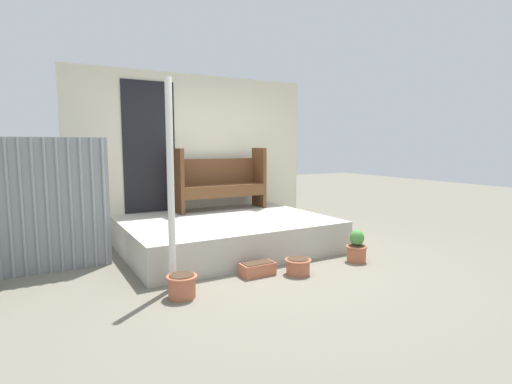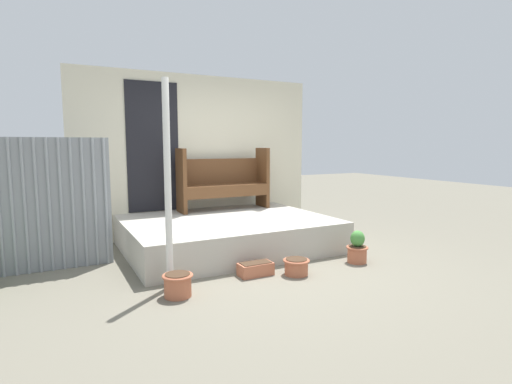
# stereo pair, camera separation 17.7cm
# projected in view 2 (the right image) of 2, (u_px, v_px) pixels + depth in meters

# --- Properties ---
(ground_plane) EXTENTS (24.00, 24.00, 0.00)m
(ground_plane) POSITION_uv_depth(u_px,v_px,m) (270.00, 267.00, 4.85)
(ground_plane) COLOR #706B5B
(porch_slab) EXTENTS (2.81, 2.16, 0.43)m
(porch_slab) POSITION_uv_depth(u_px,v_px,m) (227.00, 233.00, 5.74)
(porch_slab) COLOR #B7B2A5
(porch_slab) RESTS_ON ground_plane
(house_wall) EXTENTS (4.01, 0.08, 2.60)m
(house_wall) POSITION_uv_depth(u_px,v_px,m) (198.00, 155.00, 6.57)
(house_wall) COLOR beige
(house_wall) RESTS_ON ground_plane
(support_post) EXTENTS (0.07, 0.07, 2.14)m
(support_post) POSITION_uv_depth(u_px,v_px,m) (168.00, 186.00, 4.04)
(support_post) COLOR white
(support_post) RESTS_ON ground_plane
(bench) EXTENTS (1.48, 0.41, 0.99)m
(bench) POSITION_uv_depth(u_px,v_px,m) (223.00, 179.00, 6.47)
(bench) COLOR brown
(bench) RESTS_ON porch_slab
(flower_pot_left) EXTENTS (0.30, 0.30, 0.23)m
(flower_pot_left) POSITION_uv_depth(u_px,v_px,m) (178.00, 284.00, 3.91)
(flower_pot_left) COLOR #B26042
(flower_pot_left) RESTS_ON ground_plane
(flower_pot_middle) EXTENTS (0.31, 0.31, 0.19)m
(flower_pot_middle) POSITION_uv_depth(u_px,v_px,m) (296.00, 266.00, 4.56)
(flower_pot_middle) COLOR #B26042
(flower_pot_middle) RESTS_ON ground_plane
(flower_pot_right) EXTENTS (0.28, 0.28, 0.41)m
(flower_pot_right) POSITION_uv_depth(u_px,v_px,m) (357.00, 249.00, 5.02)
(flower_pot_right) COLOR #B26042
(flower_pot_right) RESTS_ON ground_plane
(planter_box_rect) EXTENTS (0.39, 0.20, 0.15)m
(planter_box_rect) POSITION_uv_depth(u_px,v_px,m) (256.00, 269.00, 4.55)
(planter_box_rect) COLOR #B76647
(planter_box_rect) RESTS_ON ground_plane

